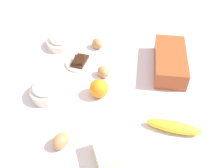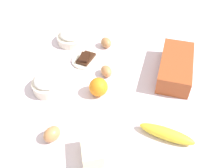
# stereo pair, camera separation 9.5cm
# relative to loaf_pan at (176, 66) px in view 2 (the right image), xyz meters

# --- Properties ---
(ground_plane) EXTENTS (2.40, 2.40, 0.02)m
(ground_plane) POSITION_rel_loaf_pan_xyz_m (0.16, -0.24, -0.05)
(ground_plane) COLOR silver
(loaf_pan) EXTENTS (0.29, 0.14, 0.08)m
(loaf_pan) POSITION_rel_loaf_pan_xyz_m (0.00, 0.00, 0.00)
(loaf_pan) COLOR #9E4723
(loaf_pan) RESTS_ON ground_plane
(flour_bowl) EXTENTS (0.14, 0.14, 0.07)m
(flour_bowl) POSITION_rel_loaf_pan_xyz_m (-0.13, -0.51, -0.01)
(flour_bowl) COLOR silver
(flour_bowl) RESTS_ON ground_plane
(sugar_bowl) EXTENTS (0.13, 0.13, 0.07)m
(sugar_bowl) POSITION_rel_loaf_pan_xyz_m (0.20, -0.49, -0.01)
(sugar_bowl) COLOR silver
(sugar_bowl) RESTS_ON ground_plane
(banana) EXTENTS (0.08, 0.19, 0.04)m
(banana) POSITION_rel_loaf_pan_xyz_m (0.33, -0.02, -0.02)
(banana) COLOR yellow
(banana) RESTS_ON ground_plane
(orange_fruit) EXTENTS (0.07, 0.07, 0.07)m
(orange_fruit) POSITION_rel_loaf_pan_xyz_m (0.18, -0.29, -0.00)
(orange_fruit) COLOR orange
(orange_fruit) RESTS_ON ground_plane
(butter_block) EXTENTS (0.11, 0.09, 0.06)m
(butter_block) POSITION_rel_loaf_pan_xyz_m (0.45, -0.24, -0.01)
(butter_block) COLOR #F4EDB2
(butter_block) RESTS_ON ground_plane
(egg_near_butter) EXTENTS (0.08, 0.07, 0.05)m
(egg_near_butter) POSITION_rel_loaf_pan_xyz_m (0.42, -0.39, -0.02)
(egg_near_butter) COLOR #BB7E4C
(egg_near_butter) RESTS_ON ground_plane
(egg_beside_bowl) EXTENTS (0.08, 0.07, 0.04)m
(egg_beside_bowl) POSITION_rel_loaf_pan_xyz_m (0.07, -0.29, -0.02)
(egg_beside_bowl) COLOR #B77C4B
(egg_beside_bowl) RESTS_ON ground_plane
(egg_loose) EXTENTS (0.08, 0.08, 0.05)m
(egg_loose) POSITION_rel_loaf_pan_xyz_m (-0.13, -0.33, -0.02)
(egg_loose) COLOR #B27849
(egg_loose) RESTS_ON ground_plane
(chocolate_plate) EXTENTS (0.13, 0.13, 0.03)m
(chocolate_plate) POSITION_rel_loaf_pan_xyz_m (-0.00, -0.40, -0.03)
(chocolate_plate) COLOR silver
(chocolate_plate) RESTS_ON ground_plane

